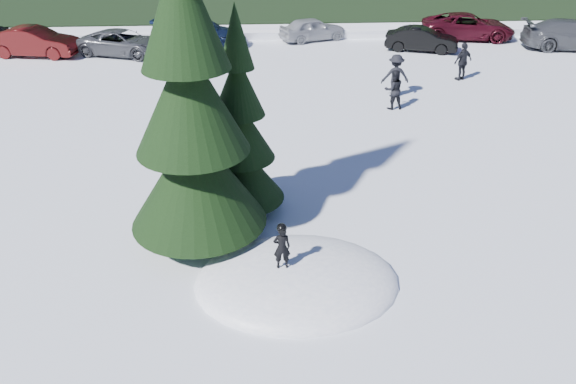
{
  "coord_description": "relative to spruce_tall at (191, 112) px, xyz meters",
  "views": [
    {
      "loc": [
        -0.8,
        -9.79,
        7.61
      ],
      "look_at": [
        -0.07,
        2.11,
        1.1
      ],
      "focal_mm": 35.0,
      "sensor_mm": 36.0,
      "label": 1
    }
  ],
  "objects": [
    {
      "name": "car_7",
      "position": [
        18.24,
        17.28,
        -2.57
      ],
      "size": [
        5.45,
        2.89,
        1.5
      ],
      "primitive_type": "imported",
      "rotation": [
        0.0,
        0.0,
        1.41
      ],
      "color": "#424549",
      "rests_on": "ground"
    },
    {
      "name": "ground",
      "position": [
        2.2,
        -1.8,
        -3.32
      ],
      "size": [
        200.0,
        200.0,
        0.0
      ],
      "primitive_type": "plane",
      "color": "white",
      "rests_on": "ground"
    },
    {
      "name": "adult_2",
      "position": [
        7.11,
        10.28,
        -2.45
      ],
      "size": [
        1.13,
        0.65,
        1.74
      ],
      "primitive_type": "imported",
      "rotation": [
        0.0,
        0.0,
        3.14
      ],
      "color": "black",
      "rests_on": "ground"
    },
    {
      "name": "snow_mound",
      "position": [
        2.2,
        -1.8,
        -3.32
      ],
      "size": [
        4.48,
        3.52,
        0.96
      ],
      "primitive_type": "ellipsoid",
      "color": "white",
      "rests_on": "ground"
    },
    {
      "name": "car_1",
      "position": [
        -9.6,
        17.56,
        -2.59
      ],
      "size": [
        4.61,
        2.26,
        1.46
      ],
      "primitive_type": "imported",
      "rotation": [
        0.0,
        0.0,
        1.4
      ],
      "color": "#3A0A0A",
      "rests_on": "ground"
    },
    {
      "name": "car_6",
      "position": [
        13.48,
        19.84,
        -2.62
      ],
      "size": [
        5.4,
        3.2,
        1.41
      ],
      "primitive_type": "imported",
      "rotation": [
        0.0,
        0.0,
        1.39
      ],
      "color": "#390A14",
      "rests_on": "ground"
    },
    {
      "name": "spruce_tall",
      "position": [
        0.0,
        0.0,
        0.0
      ],
      "size": [
        3.2,
        3.2,
        8.6
      ],
      "color": "black",
      "rests_on": "ground"
    },
    {
      "name": "adult_1",
      "position": [
        10.61,
        12.34,
        -2.49
      ],
      "size": [
        1.05,
        0.79,
        1.66
      ],
      "primitive_type": "imported",
      "rotation": [
        0.0,
        0.0,
        3.59
      ],
      "color": "black",
      "rests_on": "ground"
    },
    {
      "name": "spruce_short",
      "position": [
        1.0,
        1.4,
        -1.22
      ],
      "size": [
        2.2,
        2.2,
        5.37
      ],
      "color": "black",
      "rests_on": "ground"
    },
    {
      "name": "adult_0",
      "position": [
        6.72,
        8.87,
        -2.56
      ],
      "size": [
        0.81,
        0.67,
        1.52
      ],
      "primitive_type": "imported",
      "rotation": [
        0.0,
        0.0,
        3.27
      ],
      "color": "black",
      "rests_on": "ground"
    },
    {
      "name": "car_3",
      "position": [
        -1.44,
        19.26,
        -2.6
      ],
      "size": [
        5.3,
        3.11,
        1.44
      ],
      "primitive_type": "imported",
      "rotation": [
        0.0,
        0.0,
        1.34
      ],
      "color": "black",
      "rests_on": "ground"
    },
    {
      "name": "car_5",
      "position": [
        10.17,
        17.39,
        -2.71
      ],
      "size": [
        3.93,
        2.41,
        1.22
      ],
      "primitive_type": "imported",
      "rotation": [
        0.0,
        0.0,
        1.25
      ],
      "color": "black",
      "rests_on": "ground"
    },
    {
      "name": "car_2",
      "position": [
        -5.2,
        17.51,
        -2.69
      ],
      "size": [
        4.96,
        3.44,
        1.26
      ],
      "primitive_type": "imported",
      "rotation": [
        0.0,
        0.0,
        1.24
      ],
      "color": "#414348",
      "rests_on": "ground"
    },
    {
      "name": "child_skier",
      "position": [
        1.87,
        -1.88,
        -2.34
      ],
      "size": [
        0.38,
        0.26,
        1.0
      ],
      "primitive_type": "imported",
      "rotation": [
        0.0,
        0.0,
        3.19
      ],
      "color": "black",
      "rests_on": "snow_mound"
    },
    {
      "name": "car_4",
      "position": [
        4.72,
        20.04,
        -2.69
      ],
      "size": [
        4.0,
        2.7,
        1.26
      ],
      "primitive_type": "imported",
      "rotation": [
        0.0,
        0.0,
        1.93
      ],
      "color": "#93959B",
      "rests_on": "ground"
    }
  ]
}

